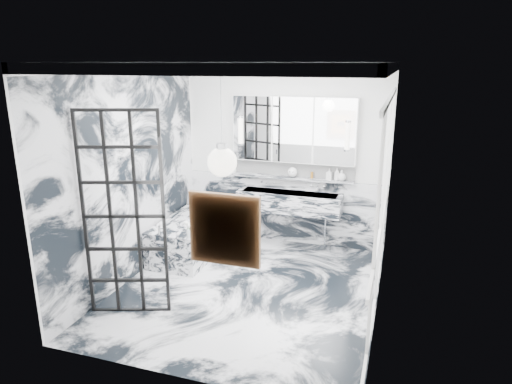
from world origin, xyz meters
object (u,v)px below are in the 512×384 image
(trough_sink, at_px, (289,202))
(mirror_cabinet, at_px, (294,130))
(crittall_door, at_px, (124,216))
(bathtub, at_px, (194,235))

(trough_sink, height_order, mirror_cabinet, mirror_cabinet)
(crittall_door, relative_size, trough_sink, 1.45)
(mirror_cabinet, bearing_deg, trough_sink, -90.00)
(mirror_cabinet, distance_m, bathtub, 2.20)
(trough_sink, xyz_separation_m, mirror_cabinet, (-0.00, 0.17, 1.09))
(trough_sink, relative_size, mirror_cabinet, 0.84)
(mirror_cabinet, xyz_separation_m, bathtub, (-1.32, -0.83, -1.54))
(trough_sink, distance_m, bathtub, 1.55)
(mirror_cabinet, relative_size, bathtub, 1.15)
(trough_sink, xyz_separation_m, bathtub, (-1.33, -0.66, -0.45))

